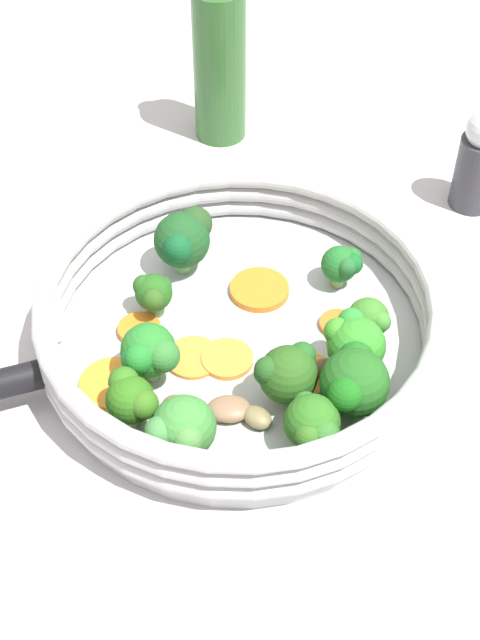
{
  "coord_description": "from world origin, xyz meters",
  "views": [
    {
      "loc": [
        -0.43,
        -0.15,
        0.51
      ],
      "look_at": [
        0.0,
        0.0,
        0.03
      ],
      "focal_mm": 50.0,
      "sensor_mm": 36.0,
      "label": 1
    }
  ],
  "objects_px": {
    "salt_shaker": "(480,160)",
    "broccoli_floret_4": "(343,264)",
    "broccoli_floret_2": "(131,397)",
    "skillet": "(240,341)",
    "broccoli_floret_9": "(286,373)",
    "carrot_slice_0": "(255,289)",
    "broccoli_floret_3": "(354,344)",
    "broccoli_floret_1": "(368,320)",
    "carrot_slice_2": "(139,329)",
    "carrot_slice_6": "(308,374)",
    "oil_bottle": "(219,62)",
    "broccoli_floret_5": "(179,428)",
    "broccoli_floret_0": "(149,353)",
    "broccoli_floret_6": "(184,238)",
    "carrot_slice_5": "(223,358)",
    "broccoli_floret_7": "(313,425)",
    "carrot_slice_4": "(112,383)",
    "mushroom_piece_0": "(323,368)",
    "mushroom_piece_2": "(172,407)",
    "carrot_slice_3": "(193,357)",
    "broccoli_floret_8": "(152,294)",
    "broccoli_floret_10": "(354,382)",
    "mushroom_piece_1": "(229,409)",
    "carrot_slice_1": "(338,324)",
    "mushroom_piece_3": "(257,417)"
  },
  "relations": [
    {
      "from": "salt_shaker",
      "to": "broccoli_floret_4",
      "type": "bearing_deg",
      "value": 152.88
    },
    {
      "from": "broccoli_floret_2",
      "to": "skillet",
      "type": "bearing_deg",
      "value": -23.03
    },
    {
      "from": "broccoli_floret_2",
      "to": "broccoli_floret_9",
      "type": "relative_size",
      "value": 0.87
    },
    {
      "from": "carrot_slice_0",
      "to": "broccoli_floret_3",
      "type": "relative_size",
      "value": 0.88
    },
    {
      "from": "broccoli_floret_1",
      "to": "broccoli_floret_2",
      "type": "xyz_separation_m",
      "value": [
        -0.13,
        0.13,
        0.0
      ]
    },
    {
      "from": "carrot_slice_2",
      "to": "carrot_slice_6",
      "type": "distance_m",
      "value": 0.13
    },
    {
      "from": "broccoli_floret_9",
      "to": "oil_bottle",
      "type": "height_order",
      "value": "oil_bottle"
    },
    {
      "from": "broccoli_floret_5",
      "to": "oil_bottle",
      "type": "bearing_deg",
      "value": 15.98
    },
    {
      "from": "broccoli_floret_0",
      "to": "broccoli_floret_6",
      "type": "distance_m",
      "value": 0.12
    },
    {
      "from": "broccoli_floret_1",
      "to": "broccoli_floret_4",
      "type": "bearing_deg",
      "value": 31.5
    },
    {
      "from": "carrot_slice_2",
      "to": "broccoli_floret_6",
      "type": "bearing_deg",
      "value": -5.39
    },
    {
      "from": "broccoli_floret_0",
      "to": "broccoli_floret_1",
      "type": "xyz_separation_m",
      "value": [
        0.09,
        -0.14,
        -0.01
      ]
    },
    {
      "from": "carrot_slice_5",
      "to": "broccoli_floret_7",
      "type": "height_order",
      "value": "broccoli_floret_7"
    },
    {
      "from": "broccoli_floret_3",
      "to": "salt_shaker",
      "type": "bearing_deg",
      "value": -11.77
    },
    {
      "from": "carrot_slice_2",
      "to": "carrot_slice_4",
      "type": "relative_size",
      "value": 0.69
    },
    {
      "from": "mushroom_piece_0",
      "to": "carrot_slice_5",
      "type": "bearing_deg",
      "value": 98.38
    },
    {
      "from": "broccoli_floret_4",
      "to": "mushroom_piece_2",
      "type": "xyz_separation_m",
      "value": [
        -0.16,
        0.08,
        -0.02
      ]
    },
    {
      "from": "carrot_slice_0",
      "to": "carrot_slice_3",
      "type": "xyz_separation_m",
      "value": [
        -0.08,
        0.02,
        -0.0
      ]
    },
    {
      "from": "broccoli_floret_2",
      "to": "broccoli_floret_8",
      "type": "xyz_separation_m",
      "value": [
        0.1,
        0.03,
        -0.0
      ]
    },
    {
      "from": "broccoli_floret_9",
      "to": "broccoli_floret_4",
      "type": "bearing_deg",
      "value": -3.82
    },
    {
      "from": "carrot_slice_6",
      "to": "broccoli_floret_6",
      "type": "distance_m",
      "value": 0.15
    },
    {
      "from": "broccoli_floret_0",
      "to": "broccoli_floret_7",
      "type": "height_order",
      "value": "broccoli_floret_0"
    },
    {
      "from": "broccoli_floret_6",
      "to": "mushroom_piece_0",
      "type": "distance_m",
      "value": 0.16
    },
    {
      "from": "broccoli_floret_1",
      "to": "broccoli_floret_10",
      "type": "relative_size",
      "value": 0.66
    },
    {
      "from": "broccoli_floret_6",
      "to": "mushroom_piece_1",
      "type": "xyz_separation_m",
      "value": [
        -0.13,
        -0.08,
        -0.03
      ]
    },
    {
      "from": "broccoli_floret_7",
      "to": "mushroom_piece_0",
      "type": "height_order",
      "value": "broccoli_floret_7"
    },
    {
      "from": "broccoli_floret_1",
      "to": "broccoli_floret_3",
      "type": "height_order",
      "value": "broccoli_floret_3"
    },
    {
      "from": "carrot_slice_1",
      "to": "broccoli_floret_7",
      "type": "relative_size",
      "value": 0.62
    },
    {
      "from": "carrot_slice_1",
      "to": "mushroom_piece_2",
      "type": "height_order",
      "value": "mushroom_piece_2"
    },
    {
      "from": "carrot_slice_3",
      "to": "broccoli_floret_7",
      "type": "bearing_deg",
      "value": -115.51
    },
    {
      "from": "broccoli_floret_4",
      "to": "carrot_slice_5",
      "type": "bearing_deg",
      "value": 149.62
    },
    {
      "from": "carrot_slice_4",
      "to": "mushroom_piece_0",
      "type": "xyz_separation_m",
      "value": [
        0.06,
        -0.14,
        0.0
      ]
    },
    {
      "from": "carrot_slice_4",
      "to": "broccoli_floret_3",
      "type": "xyz_separation_m",
      "value": [
        0.07,
        -0.16,
        0.03
      ]
    },
    {
      "from": "skillet",
      "to": "carrot_slice_2",
      "type": "height_order",
      "value": "carrot_slice_2"
    },
    {
      "from": "broccoli_floret_8",
      "to": "oil_bottle",
      "type": "bearing_deg",
      "value": 8.91
    },
    {
      "from": "broccoli_floret_1",
      "to": "carrot_slice_2",
      "type": "bearing_deg",
      "value": 106.09
    },
    {
      "from": "broccoli_floret_5",
      "to": "broccoli_floret_7",
      "type": "bearing_deg",
      "value": -69.56
    },
    {
      "from": "carrot_slice_3",
      "to": "broccoli_floret_5",
      "type": "distance_m",
      "value": 0.09
    },
    {
      "from": "broccoli_floret_0",
      "to": "broccoli_floret_5",
      "type": "relative_size",
      "value": 1.03
    },
    {
      "from": "broccoli_floret_5",
      "to": "broccoli_floret_8",
      "type": "height_order",
      "value": "broccoli_floret_5"
    },
    {
      "from": "oil_bottle",
      "to": "mushroom_piece_2",
      "type": "bearing_deg",
      "value": -165.5
    },
    {
      "from": "carrot_slice_2",
      "to": "broccoli_floret_2",
      "type": "bearing_deg",
      "value": -159.24
    },
    {
      "from": "carrot_slice_4",
      "to": "broccoli_floret_0",
      "type": "relative_size",
      "value": 0.98
    },
    {
      "from": "carrot_slice_2",
      "to": "mushroom_piece_0",
      "type": "distance_m",
      "value": 0.14
    },
    {
      "from": "mushroom_piece_2",
      "to": "broccoli_floret_9",
      "type": "bearing_deg",
      "value": -62.39
    },
    {
      "from": "broccoli_floret_7",
      "to": "mushroom_piece_3",
      "type": "bearing_deg",
      "value": 77.24
    },
    {
      "from": "carrot_slice_6",
      "to": "broccoli_floret_3",
      "type": "xyz_separation_m",
      "value": [
        0.01,
        -0.03,
        0.03
      ]
    },
    {
      "from": "broccoli_floret_5",
      "to": "broccoli_floret_7",
      "type": "distance_m",
      "value": 0.09
    },
    {
      "from": "mushroom_piece_0",
      "to": "mushroom_piece_3",
      "type": "relative_size",
      "value": 0.93
    },
    {
      "from": "mushroom_piece_1",
      "to": "carrot_slice_5",
      "type": "bearing_deg",
      "value": 24.14
    }
  ]
}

